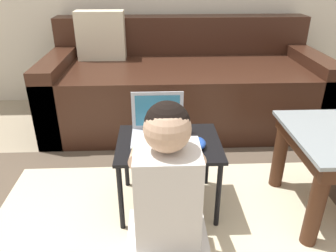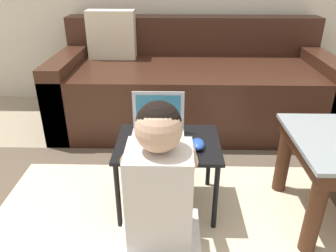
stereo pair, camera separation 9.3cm
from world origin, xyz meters
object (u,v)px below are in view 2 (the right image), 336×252
(laptop, at_px, (158,132))
(computer_mouse, at_px, (198,144))
(couch, at_px, (192,86))
(laptop_desk, at_px, (167,151))
(person_seated, at_px, (160,204))

(laptop, bearing_deg, computer_mouse, -25.30)
(couch, relative_size, computer_mouse, 21.30)
(couch, distance_m, laptop_desk, 1.07)
(couch, xyz_separation_m, laptop_desk, (-0.16, -1.06, 0.04))
(laptop, distance_m, computer_mouse, 0.21)
(couch, relative_size, person_seated, 2.77)
(laptop_desk, distance_m, person_seated, 0.38)
(couch, xyz_separation_m, laptop, (-0.21, -1.02, 0.13))
(laptop, relative_size, person_seated, 0.35)
(computer_mouse, bearing_deg, laptop, 154.70)
(computer_mouse, bearing_deg, laptop_desk, 159.75)
(laptop_desk, relative_size, computer_mouse, 5.17)
(laptop, relative_size, computer_mouse, 2.65)
(laptop, bearing_deg, couch, 78.54)
(laptop_desk, height_order, computer_mouse, computer_mouse)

